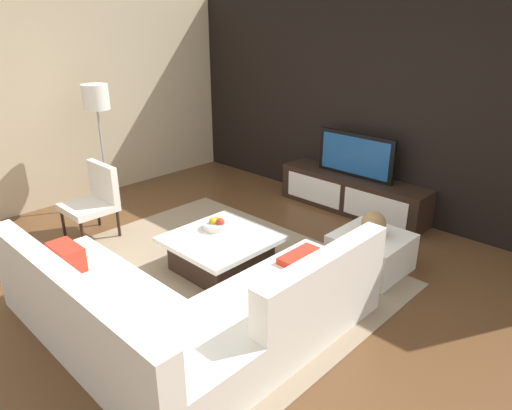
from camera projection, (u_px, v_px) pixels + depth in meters
name	position (u px, v px, depth m)	size (l,w,h in m)	color
ground_plane	(221.00, 276.00, 4.74)	(14.00, 14.00, 0.00)	brown
feature_wall_back	(372.00, 106.00, 6.01)	(6.40, 0.12, 2.80)	black
side_wall_left	(75.00, 100.00, 6.40)	(0.12, 5.20, 2.80)	#C6B28E
area_rug	(215.00, 272.00, 4.80)	(3.42, 2.65, 0.01)	gray
media_console	(352.00, 194.00, 6.24)	(2.09, 0.49, 0.50)	black
television	(355.00, 155.00, 6.04)	(1.12, 0.06, 0.58)	black
sectional_couch	(181.00, 311.00, 3.70)	(2.50, 2.34, 0.81)	white
coffee_table	(221.00, 252.00, 4.79)	(0.98, 1.00, 0.38)	black
accent_chair_near	(95.00, 197.00, 5.48)	(0.57, 0.54, 0.87)	black
floor_lamp	(96.00, 104.00, 5.94)	(0.34, 0.34, 1.68)	#A5A5AA
ottoman	(371.00, 252.00, 4.79)	(0.70, 0.70, 0.40)	white
fruit_bowl	(216.00, 224.00, 4.89)	(0.28, 0.28, 0.13)	silver
decorative_ball	(374.00, 224.00, 4.67)	(0.25, 0.25, 0.25)	#997247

